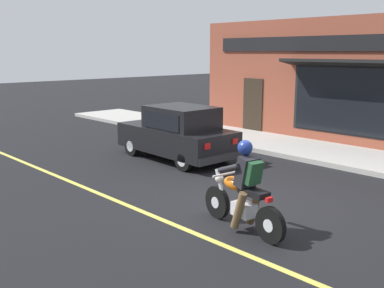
# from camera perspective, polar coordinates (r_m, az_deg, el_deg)

# --- Properties ---
(ground_plane) EXTENTS (80.00, 80.00, 0.00)m
(ground_plane) POSITION_cam_1_polar(r_m,az_deg,el_deg) (9.43, 6.50, -7.54)
(ground_plane) COLOR black
(sidewalk_curb) EXTENTS (2.60, 22.00, 0.14)m
(sidewalk_curb) POSITION_cam_1_polar(r_m,az_deg,el_deg) (15.21, 10.60, -0.00)
(sidewalk_curb) COLOR #ADAAA3
(sidewalk_curb) RESTS_ON ground
(lane_stripe) EXTENTS (0.12, 19.80, 0.01)m
(lane_stripe) POSITION_cam_1_polar(r_m,az_deg,el_deg) (10.51, -12.77, -5.71)
(lane_stripe) COLOR #D1C64C
(lane_stripe) RESTS_ON ground
(storefront_building) EXTENTS (1.25, 10.29, 4.20)m
(storefront_building) POSITION_cam_1_polar(r_m,az_deg,el_deg) (15.77, 16.62, 7.61)
(storefront_building) COLOR brown
(storefront_building) RESTS_ON ground
(motorcycle_with_rider) EXTENTS (0.64, 2.01, 1.62)m
(motorcycle_with_rider) POSITION_cam_1_polar(r_m,az_deg,el_deg) (7.89, 6.54, -6.22)
(motorcycle_with_rider) COLOR black
(motorcycle_with_rider) RESTS_ON ground
(car_hatchback) EXTENTS (1.77, 3.84, 1.57)m
(car_hatchback) POSITION_cam_1_polar(r_m,az_deg,el_deg) (12.99, -1.86, 1.35)
(car_hatchback) COLOR black
(car_hatchback) RESTS_ON ground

